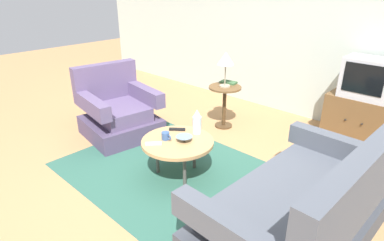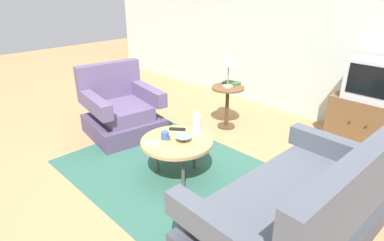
# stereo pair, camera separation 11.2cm
# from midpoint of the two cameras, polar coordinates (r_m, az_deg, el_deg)

# --- Properties ---
(ground_plane) EXTENTS (16.00, 16.00, 0.00)m
(ground_plane) POSITION_cam_midpoint_polar(r_m,az_deg,el_deg) (3.48, -2.00, -9.99)
(ground_plane) COLOR #AD7F51
(back_wall) EXTENTS (9.00, 0.12, 2.70)m
(back_wall) POSITION_cam_midpoint_polar(r_m,az_deg,el_deg) (5.04, 20.62, 15.56)
(back_wall) COLOR #B2BCB2
(back_wall) RESTS_ON ground
(area_rug) EXTENTS (2.53, 1.77, 0.00)m
(area_rug) POSITION_cam_midpoint_polar(r_m,az_deg,el_deg) (3.52, -1.64, -9.53)
(area_rug) COLOR #2D5B4C
(area_rug) RESTS_ON ground
(armchair) EXTENTS (1.00, 1.00, 0.91)m
(armchair) POSITION_cam_midpoint_polar(r_m,az_deg,el_deg) (4.43, -11.73, 1.55)
(armchair) COLOR #4B3E5C
(armchair) RESTS_ON ground
(couch) EXTENTS (1.04, 1.74, 0.96)m
(couch) POSITION_cam_midpoint_polar(r_m,az_deg,el_deg) (2.71, 19.54, -14.95)
(couch) COLOR #3E424B
(couch) RESTS_ON ground
(coffee_table) EXTENTS (0.74, 0.74, 0.42)m
(coffee_table) POSITION_cam_midpoint_polar(r_m,az_deg,el_deg) (3.33, -1.70, -3.97)
(coffee_table) COLOR tan
(coffee_table) RESTS_ON ground
(side_table) EXTENTS (0.44, 0.44, 0.59)m
(side_table) POSITION_cam_midpoint_polar(r_m,az_deg,el_deg) (4.49, 6.97, 3.81)
(side_table) COLOR brown
(side_table) RESTS_ON ground
(tv_stand) EXTENTS (0.81, 0.47, 0.59)m
(tv_stand) POSITION_cam_midpoint_polar(r_m,az_deg,el_deg) (4.63, 28.69, -0.09)
(tv_stand) COLOR brown
(tv_stand) RESTS_ON ground
(television) EXTENTS (0.56, 0.39, 0.49)m
(television) POSITION_cam_midpoint_polar(r_m,az_deg,el_deg) (4.46, 29.95, 6.21)
(television) COLOR #B7B7BC
(television) RESTS_ON tv_stand
(table_lamp) EXTENTS (0.23, 0.23, 0.47)m
(table_lamp) POSITION_cam_midpoint_polar(r_m,az_deg,el_deg) (4.34, 7.25, 10.55)
(table_lamp) COLOR #9E937A
(table_lamp) RESTS_ON side_table
(vase) EXTENTS (0.10, 0.10, 0.27)m
(vase) POSITION_cam_midpoint_polar(r_m,az_deg,el_deg) (3.41, 1.81, -0.27)
(vase) COLOR silver
(vase) RESTS_ON coffee_table
(mug) EXTENTS (0.13, 0.08, 0.08)m
(mug) POSITION_cam_midpoint_polar(r_m,az_deg,el_deg) (3.33, -3.80, -2.66)
(mug) COLOR #335184
(mug) RESTS_ON coffee_table
(bowl) EXTENTS (0.17, 0.17, 0.05)m
(bowl) POSITION_cam_midpoint_polar(r_m,az_deg,el_deg) (3.28, -0.55, -3.23)
(bowl) COLOR slate
(bowl) RESTS_ON coffee_table
(tv_remote_dark) EXTENTS (0.16, 0.15, 0.02)m
(tv_remote_dark) POSITION_cam_midpoint_polar(r_m,az_deg,el_deg) (3.53, -1.68, -1.53)
(tv_remote_dark) COLOR black
(tv_remote_dark) RESTS_ON coffee_table
(tv_remote_silver) EXTENTS (0.15, 0.15, 0.02)m
(tv_remote_silver) POSITION_cam_midpoint_polar(r_m,az_deg,el_deg) (3.25, -5.96, -3.96)
(tv_remote_silver) COLOR #B2B2B7
(tv_remote_silver) RESTS_ON coffee_table
(book) EXTENTS (0.24, 0.16, 0.03)m
(book) POSITION_cam_midpoint_polar(r_m,az_deg,el_deg) (4.59, 7.71, 6.62)
(book) COLOR #3D663D
(book) RESTS_ON side_table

